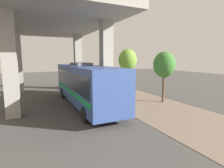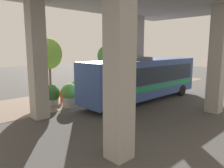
{
  "view_description": "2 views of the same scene",
  "coord_description": "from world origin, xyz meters",
  "views": [
    {
      "loc": [
        6.36,
        18.1,
        3.99
      ],
      "look_at": [
        -0.75,
        3.12,
        1.61
      ],
      "focal_mm": 28.0,
      "sensor_mm": 36.0,
      "label": 1
    },
    {
      "loc": [
        13.26,
        -10.49,
        4.37
      ],
      "look_at": [
        0.62,
        1.5,
        1.48
      ],
      "focal_mm": 35.0,
      "sensor_mm": 36.0,
      "label": 2
    }
  ],
  "objects": [
    {
      "name": "planter_front",
      "position": [
        -0.51,
        -1.78,
        0.88
      ],
      "size": [
        1.31,
        1.31,
        1.75
      ],
      "color": "#9E998E",
      "rests_on": "ground"
    },
    {
      "name": "overpass",
      "position": [
        4.0,
        0.0,
        6.66
      ],
      "size": [
        9.4,
        17.29,
        7.7
      ],
      "color": "#9E998E",
      "rests_on": "ground"
    },
    {
      "name": "bus",
      "position": [
        2.09,
        3.66,
        1.98
      ],
      "size": [
        2.79,
        11.74,
        3.66
      ],
      "color": "#334C8C",
      "rests_on": "ground"
    },
    {
      "name": "fire_hydrant",
      "position": [
        -2.15,
        -1.54,
        0.49
      ],
      "size": [
        0.49,
        0.23,
        0.98
      ],
      "color": "red",
      "rests_on": "ground"
    },
    {
      "name": "planter_back",
      "position": [
        -1.71,
        -2.69,
        0.8
      ],
      "size": [
        1.37,
        1.37,
        1.62
      ],
      "color": "#9E998E",
      "rests_on": "ground"
    },
    {
      "name": "ground_plane",
      "position": [
        0.0,
        0.0,
        0.0
      ],
      "size": [
        80.0,
        80.0,
        0.0
      ],
      "primitive_type": "plane",
      "color": "#474442",
      "rests_on": "ground"
    },
    {
      "name": "planter_extra",
      "position": [
        -0.65,
        1.87,
        0.89
      ],
      "size": [
        1.28,
        1.28,
        1.76
      ],
      "color": "#9E998E",
      "rests_on": "ground"
    },
    {
      "name": "planter_middle",
      "position": [
        -1.48,
        -0.05,
        0.97
      ],
      "size": [
        1.66,
        1.66,
        1.96
      ],
      "color": "#9E998E",
      "rests_on": "ground"
    },
    {
      "name": "street_tree_far",
      "position": [
        -4.76,
        5.74,
        3.46
      ],
      "size": [
        1.97,
        1.97,
        4.67
      ],
      "color": "brown",
      "rests_on": "ground"
    },
    {
      "name": "street_tree_near",
      "position": [
        -4.89,
        -1.03,
        3.84
      ],
      "size": [
        2.28,
        2.28,
        5.23
      ],
      "color": "brown",
      "rests_on": "ground"
    },
    {
      "name": "sidewalk_strip",
      "position": [
        -3.0,
        0.0,
        0.01
      ],
      "size": [
        6.0,
        40.0,
        0.02
      ],
      "color": "#7A6656",
      "rests_on": "ground"
    }
  ]
}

